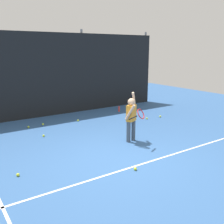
{
  "coord_description": "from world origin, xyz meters",
  "views": [
    {
      "loc": [
        -3.3,
        -4.62,
        2.48
      ],
      "look_at": [
        0.48,
        0.98,
        0.85
      ],
      "focal_mm": 42.02,
      "sensor_mm": 36.0,
      "label": 1
    }
  ],
  "objects_px": {
    "tennis_ball_2": "(135,169)",
    "tennis_ball_7": "(18,175)",
    "tennis_ball_1": "(28,127)",
    "tennis_ball_5": "(44,136)",
    "tennis_ball_3": "(78,120)",
    "tennis_ball_8": "(147,118)",
    "tennis_ball_0": "(43,124)",
    "tennis_ball_6": "(127,107)",
    "water_bottle": "(119,109)",
    "tennis_ball_4": "(160,116)",
    "tennis_player": "(132,116)"
  },
  "relations": [
    {
      "from": "tennis_ball_1",
      "to": "tennis_ball_5",
      "type": "relative_size",
      "value": 1.0
    },
    {
      "from": "tennis_ball_2",
      "to": "tennis_ball_7",
      "type": "bearing_deg",
      "value": 152.44
    },
    {
      "from": "tennis_ball_5",
      "to": "tennis_ball_8",
      "type": "relative_size",
      "value": 1.0
    },
    {
      "from": "water_bottle",
      "to": "tennis_ball_5",
      "type": "height_order",
      "value": "water_bottle"
    },
    {
      "from": "tennis_ball_1",
      "to": "tennis_ball_3",
      "type": "relative_size",
      "value": 1.0
    },
    {
      "from": "tennis_ball_1",
      "to": "tennis_ball_7",
      "type": "distance_m",
      "value": 3.4
    },
    {
      "from": "tennis_ball_0",
      "to": "water_bottle",
      "type": "bearing_deg",
      "value": 2.87
    },
    {
      "from": "tennis_ball_2",
      "to": "tennis_ball_6",
      "type": "distance_m",
      "value": 5.99
    },
    {
      "from": "tennis_ball_7",
      "to": "tennis_ball_8",
      "type": "relative_size",
      "value": 1.0
    },
    {
      "from": "tennis_ball_1",
      "to": "tennis_ball_2",
      "type": "distance_m",
      "value": 4.4
    },
    {
      "from": "tennis_ball_5",
      "to": "tennis_ball_7",
      "type": "xyz_separation_m",
      "value": [
        -1.27,
        -2.07,
        0.0
      ]
    },
    {
      "from": "tennis_ball_1",
      "to": "tennis_ball_5",
      "type": "height_order",
      "value": "same"
    },
    {
      "from": "tennis_ball_3",
      "to": "tennis_ball_8",
      "type": "relative_size",
      "value": 1.0
    },
    {
      "from": "tennis_ball_5",
      "to": "tennis_ball_6",
      "type": "distance_m",
      "value": 4.66
    },
    {
      "from": "tennis_ball_2",
      "to": "tennis_ball_7",
      "type": "relative_size",
      "value": 1.0
    },
    {
      "from": "tennis_player",
      "to": "tennis_ball_5",
      "type": "distance_m",
      "value": 2.64
    },
    {
      "from": "tennis_ball_1",
      "to": "tennis_ball_7",
      "type": "xyz_separation_m",
      "value": [
        -1.17,
        -3.19,
        0.0
      ]
    },
    {
      "from": "water_bottle",
      "to": "tennis_ball_1",
      "type": "height_order",
      "value": "water_bottle"
    },
    {
      "from": "tennis_ball_5",
      "to": "water_bottle",
      "type": "bearing_deg",
      "value": 20.17
    },
    {
      "from": "tennis_ball_0",
      "to": "tennis_ball_2",
      "type": "bearing_deg",
      "value": -84.12
    },
    {
      "from": "tennis_ball_2",
      "to": "tennis_ball_8",
      "type": "bearing_deg",
      "value": 45.35
    },
    {
      "from": "water_bottle",
      "to": "tennis_ball_4",
      "type": "height_order",
      "value": "water_bottle"
    },
    {
      "from": "tennis_ball_0",
      "to": "tennis_player",
      "type": "bearing_deg",
      "value": -63.07
    },
    {
      "from": "tennis_ball_0",
      "to": "tennis_ball_7",
      "type": "bearing_deg",
      "value": -117.25
    },
    {
      "from": "tennis_ball_0",
      "to": "tennis_ball_3",
      "type": "distance_m",
      "value": 1.21
    },
    {
      "from": "tennis_ball_2",
      "to": "tennis_ball_7",
      "type": "height_order",
      "value": "same"
    },
    {
      "from": "tennis_player",
      "to": "tennis_ball_6",
      "type": "distance_m",
      "value": 4.27
    },
    {
      "from": "tennis_ball_6",
      "to": "tennis_ball_3",
      "type": "bearing_deg",
      "value": -164.58
    },
    {
      "from": "tennis_ball_3",
      "to": "tennis_ball_6",
      "type": "xyz_separation_m",
      "value": [
        2.76,
        0.76,
        0.0
      ]
    },
    {
      "from": "tennis_player",
      "to": "tennis_ball_6",
      "type": "bearing_deg",
      "value": 28.25
    },
    {
      "from": "water_bottle",
      "to": "tennis_ball_6",
      "type": "bearing_deg",
      "value": 26.98
    },
    {
      "from": "tennis_player",
      "to": "tennis_ball_3",
      "type": "height_order",
      "value": "tennis_player"
    },
    {
      "from": "tennis_ball_1",
      "to": "tennis_ball_8",
      "type": "distance_m",
      "value": 4.1
    },
    {
      "from": "tennis_ball_2",
      "to": "tennis_ball_3",
      "type": "distance_m",
      "value": 4.17
    },
    {
      "from": "tennis_ball_6",
      "to": "tennis_ball_8",
      "type": "bearing_deg",
      "value": -106.37
    },
    {
      "from": "tennis_ball_8",
      "to": "tennis_ball_0",
      "type": "bearing_deg",
      "value": 157.88
    },
    {
      "from": "tennis_player",
      "to": "tennis_ball_8",
      "type": "relative_size",
      "value": 20.46
    },
    {
      "from": "water_bottle",
      "to": "tennis_ball_4",
      "type": "bearing_deg",
      "value": -65.06
    },
    {
      "from": "tennis_ball_1",
      "to": "tennis_ball_6",
      "type": "xyz_separation_m",
      "value": [
        4.44,
        0.57,
        0.0
      ]
    },
    {
      "from": "tennis_ball_1",
      "to": "tennis_ball_6",
      "type": "relative_size",
      "value": 1.0
    },
    {
      "from": "tennis_player",
      "to": "tennis_ball_2",
      "type": "bearing_deg",
      "value": -151.21
    },
    {
      "from": "tennis_ball_3",
      "to": "tennis_ball_5",
      "type": "xyz_separation_m",
      "value": [
        -1.58,
        -0.93,
        0.0
      ]
    },
    {
      "from": "water_bottle",
      "to": "tennis_ball_3",
      "type": "distance_m",
      "value": 2.1
    },
    {
      "from": "tennis_ball_7",
      "to": "tennis_ball_1",
      "type": "bearing_deg",
      "value": 69.9
    },
    {
      "from": "tennis_ball_4",
      "to": "tennis_ball_7",
      "type": "relative_size",
      "value": 1.0
    },
    {
      "from": "tennis_ball_4",
      "to": "tennis_ball_5",
      "type": "distance_m",
      "value": 4.39
    },
    {
      "from": "tennis_ball_4",
      "to": "tennis_ball_0",
      "type": "bearing_deg",
      "value": 160.12
    },
    {
      "from": "tennis_ball_1",
      "to": "tennis_ball_8",
      "type": "relative_size",
      "value": 1.0
    },
    {
      "from": "tennis_ball_5",
      "to": "tennis_ball_7",
      "type": "bearing_deg",
      "value": -121.54
    },
    {
      "from": "tennis_player",
      "to": "tennis_ball_0",
      "type": "distance_m",
      "value": 3.32
    }
  ]
}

